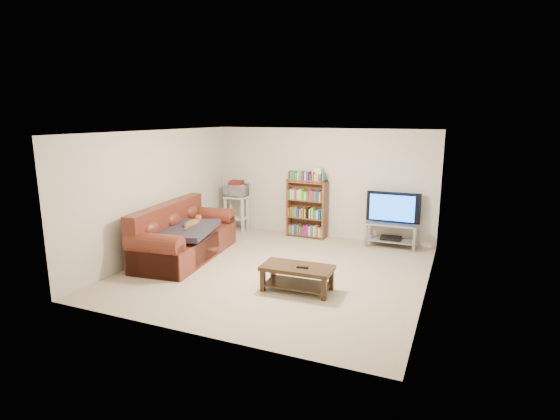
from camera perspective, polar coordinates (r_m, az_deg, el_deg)
The scene contains 19 objects.
floor at distance 7.75m, azimuth -0.48°, elevation -7.89°, with size 5.00×5.00×0.00m, color #C9B695.
ceiling at distance 7.28m, azimuth -0.52°, elevation 10.14°, with size 5.00×5.00×0.00m, color white.
wall_back at distance 9.73m, azimuth 5.41°, elevation 3.52°, with size 5.00×5.00×0.00m, color beige.
wall_front at distance 5.29m, azimuth -11.42°, elevation -4.10°, with size 5.00×5.00×0.00m, color beige.
wall_left at distance 8.71m, azimuth -15.77°, elevation 2.08°, with size 5.00×5.00×0.00m, color beige.
wall_right at distance 6.84m, azimuth 19.08°, elevation -0.83°, with size 5.00×5.00×0.00m, color beige.
sofa at distance 8.57m, azimuth -12.69°, elevation -3.73°, with size 1.31×2.52×1.03m.
blanket at distance 8.28m, azimuth -12.14°, elevation -2.56°, with size 0.93×1.21×0.10m, color #2A2630.
cat at distance 8.45m, azimuth -11.45°, elevation -1.81°, with size 0.26×0.66×0.20m, color brown, non-canonical shape.
coffee_table at distance 6.81m, azimuth 2.27°, elevation -8.29°, with size 1.12×0.59×0.40m.
remote at distance 6.70m, azimuth 2.95°, elevation -7.47°, with size 0.18×0.05×0.02m, color black.
tv_stand at distance 9.27m, azimuth 14.32°, elevation -2.66°, with size 1.02×0.47×0.51m.
television at distance 9.17m, azimuth 14.47°, elevation 0.24°, with size 1.09×0.14×0.63m, color black.
dvd_player at distance 9.31m, azimuth 14.27°, elevation -3.57°, with size 0.41×0.28×0.06m, color black.
bookshelf at distance 9.70m, azimuth 3.51°, elevation 0.31°, with size 0.90×0.31×1.29m.
shelf_clutter at distance 9.55m, azimuth 4.14°, elevation 4.57°, with size 0.66×0.21×0.28m.
microwave_stand at distance 10.29m, azimuth -5.70°, elevation 0.17°, with size 0.54×0.41×0.82m.
microwave at distance 10.20m, azimuth -5.75°, elevation 2.57°, with size 0.51×0.34×0.28m, color silver.
game_boxes at distance 10.18m, azimuth -5.77°, elevation 3.49°, with size 0.30×0.26×0.05m, color maroon.
Camera 1 is at (2.91, -6.67, 2.67)m, focal length 28.00 mm.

